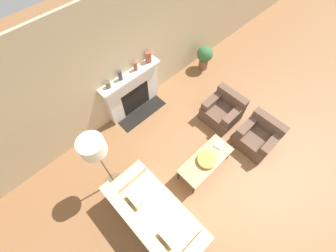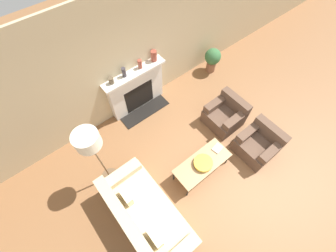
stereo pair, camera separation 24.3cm
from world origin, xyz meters
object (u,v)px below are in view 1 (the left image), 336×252
floor_lamp (95,151)px  mantel_vase_right (148,57)px  bowl (207,160)px  mantel_vase_center_right (135,66)px  fireplace (133,93)px  coffee_table (206,160)px  potted_plant (205,56)px  armchair_near (258,137)px  armchair_far (223,111)px  mantel_vase_left (108,85)px  book (219,144)px  mantel_vase_center_left (120,75)px  couch (154,218)px

floor_lamp → mantel_vase_right: floor_lamp is taller
bowl → mantel_vase_center_right: bearing=84.8°
fireplace → floor_lamp: size_ratio=0.85×
coffee_table → potted_plant: bearing=41.6°
armchair_near → bowl: (-1.34, 0.39, 0.21)m
floor_lamp → potted_plant: 4.20m
armchair_far → mantel_vase_center_right: (-1.13, 1.75, 0.99)m
floor_lamp → mantel_vase_left: (1.07, 1.23, -0.26)m
floor_lamp → book: bearing=-27.2°
armchair_near → mantel_vase_center_left: mantel_vase_center_left is taller
armchair_far → bowl: 1.49m
couch → bowl: couch is taller
couch → mantel_vase_right: (2.07, 2.41, 1.00)m
couch → armchair_near: couch is taller
mantel_vase_left → mantel_vase_right: mantel_vase_right is taller
armchair_near → mantel_vase_center_left: (-1.54, 2.75, 0.99)m
book → mantel_vase_right: 2.45m
fireplace → armchair_near: fireplace is taller
couch → floor_lamp: 1.69m
floor_lamp → mantel_vase_center_left: (1.39, 1.23, -0.22)m
mantel_vase_left → mantel_vase_center_left: bearing=0.0°
couch → mantel_vase_left: mantel_vase_left is taller
fireplace → armchair_near: 3.05m
floor_lamp → mantel_vase_left: floor_lamp is taller
mantel_vase_right → floor_lamp: bearing=-150.4°
floor_lamp → mantel_vase_right: size_ratio=7.17×
mantel_vase_left → book: bearing=-66.6°
couch → mantel_vase_left: 2.76m
fireplace → floor_lamp: (-1.60, -1.22, 0.93)m
couch → floor_lamp: size_ratio=1.07×
bowl → potted_plant: bearing=41.7°
mantel_vase_center_left → mantel_vase_center_right: mantel_vase_center_left is taller
fireplace → bowl: size_ratio=4.03×
floor_lamp → mantel_vase_center_left: 1.87m
fireplace → mantel_vase_center_right: (0.20, 0.01, 0.70)m
fireplace → coffee_table: fireplace is taller
armchair_far → armchair_near: bearing=-0.0°
armchair_near → mantel_vase_center_left: 3.31m
mantel_vase_left → mantel_vase_right: bearing=0.0°
bowl → mantel_vase_left: (-0.52, 2.36, 0.74)m
mantel_vase_center_right → coffee_table: bearing=-94.8°
mantel_vase_center_left → floor_lamp: bearing=-138.4°
book → floor_lamp: (-2.07, 1.06, 1.05)m
mantel_vase_left → mantel_vase_center_right: mantel_vase_center_right is taller
fireplace → floor_lamp: 2.22m
armchair_near → mantel_vase_right: 3.03m
armchair_near → bowl: bearing=-106.3°
potted_plant → armchair_far: bearing=-124.3°
couch → mantel_vase_left: (0.96, 2.41, 0.95)m
mantel_vase_center_left → bowl: bearing=-85.2°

